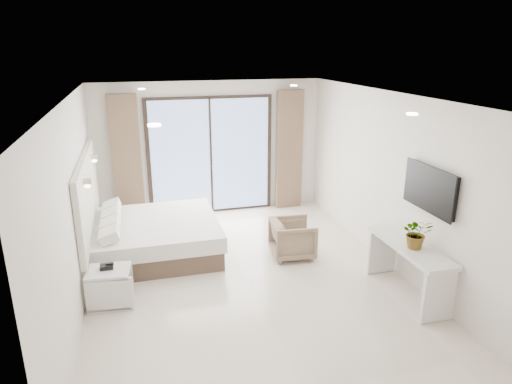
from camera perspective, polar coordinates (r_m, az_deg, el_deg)
The scene contains 8 objects.
ground at distance 6.96m, azimuth -1.00°, elevation -10.92°, with size 6.20×6.20×0.00m, color beige.
room_shell at distance 7.13m, azimuth -4.34°, elevation 3.44°, with size 4.62×6.22×2.72m.
bed at distance 7.84m, azimuth -12.57°, elevation -5.49°, with size 2.05×1.95×0.71m.
nightstand at distance 6.56m, azimuth -17.78°, elevation -11.24°, with size 0.61×0.52×0.51m.
phone at distance 6.47m, azimuth -18.18°, elevation -8.86°, with size 0.17×0.13×0.06m, color black.
console_desk at distance 6.68m, azimuth 18.58°, elevation -7.88°, with size 0.47×1.52×0.77m.
plant at distance 6.45m, azimuth 19.43°, elevation -5.24°, with size 0.38×0.42×0.33m, color #33662D.
armchair at distance 7.57m, azimuth 4.60°, elevation -5.59°, with size 0.67×0.63×0.69m, color #8D775C.
Camera 1 is at (-1.48, -5.92, 3.36)m, focal length 32.00 mm.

